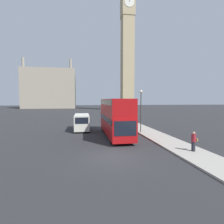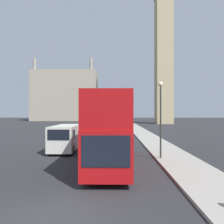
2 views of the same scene
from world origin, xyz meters
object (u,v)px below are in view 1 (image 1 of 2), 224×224
white_van (82,122)px  pedestrian (194,141)px  red_double_decker_bus (115,116)px  clock_tower (127,40)px  street_lamp (141,104)px

white_van → pedestrian: (9.09, -12.56, -0.27)m
red_double_decker_bus → pedestrian: (5.10, -7.82, -1.53)m
clock_tower → red_double_decker_bus: (-15.49, -54.00, -27.80)m
red_double_decker_bus → white_van: (-3.99, 4.75, -1.26)m
clock_tower → street_lamp: 60.22m
street_lamp → white_van: bearing=155.4°
pedestrian → street_lamp: street_lamp is taller
clock_tower → street_lamp: (-11.82, -52.76, -26.50)m
white_van → street_lamp: bearing=-24.6°
street_lamp → clock_tower: bearing=77.4°
red_double_decker_bus → street_lamp: street_lamp is taller
clock_tower → white_van: bearing=-111.6°
clock_tower → street_lamp: bearing=-102.6°
red_double_decker_bus → pedestrian: 9.46m
clock_tower → white_van: size_ratio=11.12×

